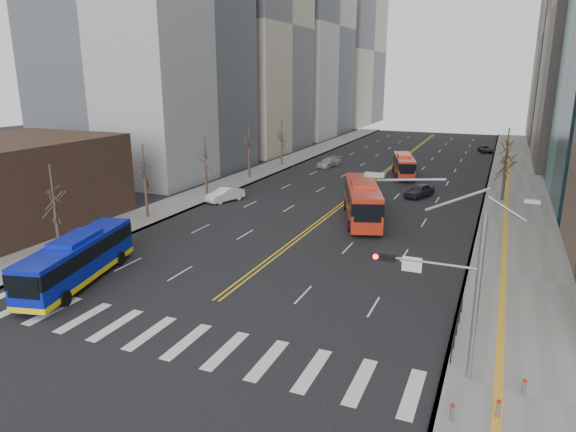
{
  "coord_description": "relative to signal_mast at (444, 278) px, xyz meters",
  "views": [
    {
      "loc": [
        15.62,
        -20.39,
        13.64
      ],
      "look_at": [
        3.1,
        9.28,
        4.75
      ],
      "focal_mm": 32.0,
      "sensor_mm": 36.0,
      "label": 1
    }
  ],
  "objects": [
    {
      "name": "ground",
      "position": [
        -13.77,
        -2.0,
        -4.86
      ],
      "size": [
        220.0,
        220.0,
        0.0
      ],
      "primitive_type": "plane",
      "color": "black"
    },
    {
      "name": "sidewalk_left",
      "position": [
        -30.27,
        43.0,
        -4.78
      ],
      "size": [
        5.0,
        130.0,
        0.15
      ],
      "primitive_type": "cube",
      "color": "gray",
      "rests_on": "ground"
    },
    {
      "name": "centerline",
      "position": [
        -13.77,
        53.0,
        -4.85
      ],
      "size": [
        0.55,
        100.0,
        0.01
      ],
      "color": "gold",
      "rests_on": "ground"
    },
    {
      "name": "storefront",
      "position": [
        -39.77,
        9.97,
        -0.85
      ],
      "size": [
        14.0,
        18.0,
        8.0
      ],
      "color": "#322319",
      "rests_on": "ground"
    },
    {
      "name": "signal_mast",
      "position": [
        0.0,
        0.0,
        0.0
      ],
      "size": [
        5.37,
        0.37,
        9.39
      ],
      "color": "gray",
      "rests_on": "ground"
    },
    {
      "name": "red_bus_far",
      "position": [
        -10.66,
        48.4,
        -3.1
      ],
      "size": [
        4.82,
        10.04,
        3.14
      ],
      "color": "#AE2412",
      "rests_on": "ground"
    },
    {
      "name": "red_bus_near",
      "position": [
        -10.22,
        24.6,
        -2.74
      ],
      "size": [
        6.65,
        12.37,
        3.82
      ],
      "color": "#AE2412",
      "rests_on": "ground"
    },
    {
      "name": "blue_bus",
      "position": [
        -23.81,
        2.0,
        -3.13
      ],
      "size": [
        5.02,
        11.5,
        3.3
      ],
      "color": "#0B1AAB",
      "rests_on": "ground"
    },
    {
      "name": "car_dark_far",
      "position": [
        -1.27,
        77.41,
        -4.27
      ],
      "size": [
        3.07,
        4.59,
        1.17
      ],
      "primitive_type": "imported",
      "rotation": [
        0.0,
        0.0,
        0.29
      ],
      "color": "black",
      "rests_on": "ground"
    },
    {
      "name": "crosswalk",
      "position": [
        -13.77,
        -2.0,
        -4.85
      ],
      "size": [
        26.7,
        4.0,
        0.01
      ],
      "color": "silver",
      "rests_on": "ground"
    },
    {
      "name": "office_towers",
      "position": [
        -13.64,
        66.51,
        19.07
      ],
      "size": [
        83.0,
        134.0,
        58.0
      ],
      "color": "#939396",
      "rests_on": "ground"
    },
    {
      "name": "pedestrian_railing",
      "position": [
        0.53,
        4.0,
        -4.03
      ],
      "size": [
        0.06,
        6.06,
        1.02
      ],
      "color": "black",
      "rests_on": "sidewalk_right"
    },
    {
      "name": "street_trees",
      "position": [
        -20.94,
        32.55,
        0.02
      ],
      "size": [
        35.2,
        47.2,
        7.6
      ],
      "color": "#30231D",
      "rests_on": "ground"
    },
    {
      "name": "car_silver",
      "position": [
        -22.7,
        51.81,
        -4.15
      ],
      "size": [
        3.08,
        5.17,
        1.41
      ],
      "primitive_type": "imported",
      "rotation": [
        0.0,
        0.0,
        -0.24
      ],
      "color": "#9E9EA3",
      "rests_on": "ground"
    },
    {
      "name": "sidewalk_right",
      "position": [
        3.73,
        43.0,
        -4.78
      ],
      "size": [
        7.0,
        130.0,
        0.15
      ],
      "primitive_type": "cube",
      "color": "gray",
      "rests_on": "ground"
    },
    {
      "name": "car_dark_mid",
      "position": [
        -6.62,
        36.6,
        -4.1
      ],
      "size": [
        3.38,
        4.8,
        1.52
      ],
      "primitive_type": "imported",
      "rotation": [
        0.0,
        0.0,
        -0.4
      ],
      "color": "black",
      "rests_on": "ground"
    },
    {
      "name": "car_white",
      "position": [
        -26.27,
        26.16,
        -4.09
      ],
      "size": [
        3.1,
        4.96,
        1.54
      ],
      "primitive_type": "imported",
      "rotation": [
        0.0,
        0.0,
        -0.34
      ],
      "color": "silver",
      "rests_on": "ground"
    },
    {
      "name": "bollards",
      "position": [
        2.5,
        -2.16,
        -4.3
      ],
      "size": [
        2.87,
        3.17,
        0.78
      ],
      "color": "gray",
      "rests_on": "sidewalk_right"
    }
  ]
}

